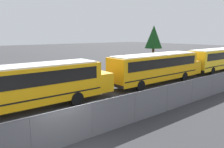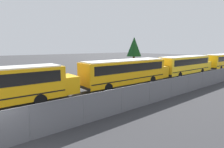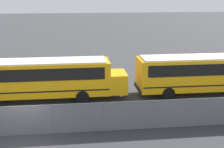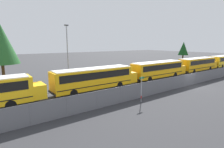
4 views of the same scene
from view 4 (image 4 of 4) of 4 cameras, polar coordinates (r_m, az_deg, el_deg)
The scene contains 10 objects.
ground_plane at distance 29.31m, azimuth 23.89°, elevation -3.41°, with size 200.00×200.00×0.00m, color #38383A.
fence at distance 29.12m, azimuth 24.02°, elevation -1.63°, with size 105.29×0.07×1.83m.
school_bus_2 at distance 23.62m, azimuth -5.38°, elevation -1.04°, with size 12.64×2.60×3.13m.
school_bus_3 at distance 32.51m, azimuth 15.10°, elevation 1.71°, with size 12.64×2.60×3.13m.
school_bus_4 at distance 43.83m, azimuth 26.34°, elevation 3.09°, with size 12.64×2.60×3.13m.
school_bus_5 at distance 55.53m, azimuth 32.74°, elevation 3.80°, with size 12.64×2.60×3.13m.
street_sign at distance 19.32m, azimuth 9.58°, elevation -4.71°, with size 0.70×0.09×2.85m.
light_pole at distance 28.68m, azimuth -14.32°, elevation 6.95°, with size 0.60×0.24×9.20m.
tree_0 at distance 31.71m, azimuth -32.72°, elevation 8.73°, with size 5.09×5.09×9.85m.
tree_2 at distance 61.64m, azimuth 22.27°, elevation 7.68°, with size 3.22×3.22×6.75m.
Camera 4 is at (-24.90, -14.08, 6.40)m, focal length 28.00 mm.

